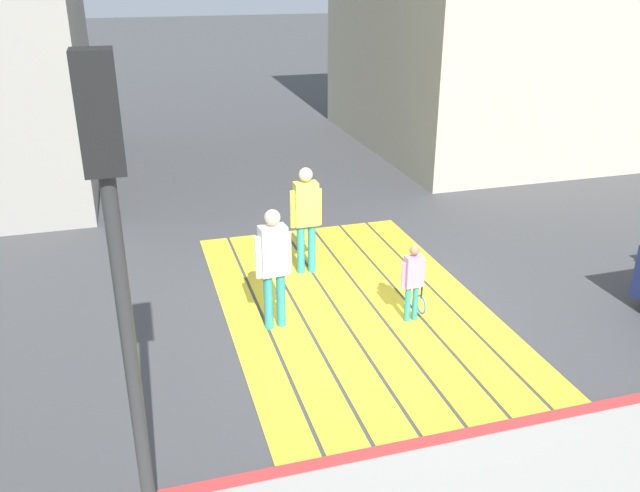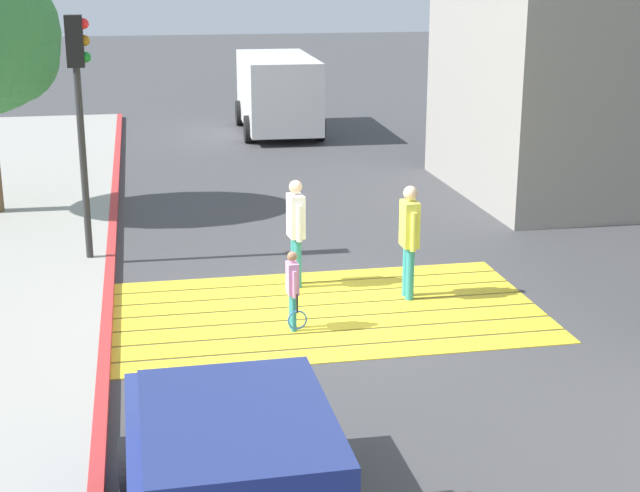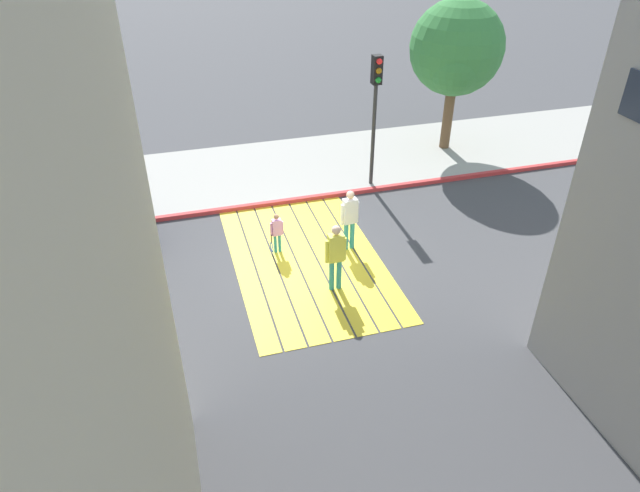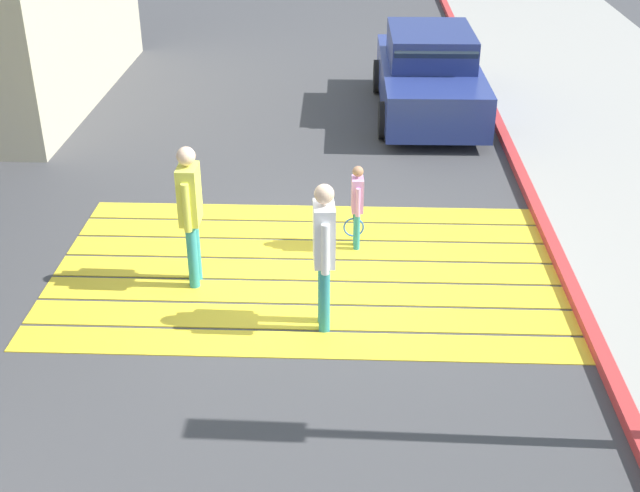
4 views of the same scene
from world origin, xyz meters
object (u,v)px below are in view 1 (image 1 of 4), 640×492
Objects in this scene: traffic_light_corner at (113,220)px; pedestrian_adult_trailing at (274,261)px; pedestrian_adult_lead at (306,213)px; pedestrian_child_with_racket at (413,280)px.

traffic_light_corner is 2.40× the size of pedestrian_adult_trailing.
traffic_light_corner is 6.01m from pedestrian_adult_lead.
pedestrian_adult_trailing is 1.50× the size of pedestrian_child_with_racket.
pedestrian_adult_trailing reaches higher than pedestrian_child_with_racket.
pedestrian_adult_lead is 2.27m from pedestrian_child_with_racket.
traffic_light_corner is at bearing 127.79° from pedestrian_child_with_racket.
traffic_light_corner reaches higher than pedestrian_adult_lead.
traffic_light_corner reaches higher than pedestrian_child_with_racket.
pedestrian_adult_lead is at bearing -29.44° from traffic_light_corner.
pedestrian_child_with_racket is at bearing -52.21° from traffic_light_corner.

